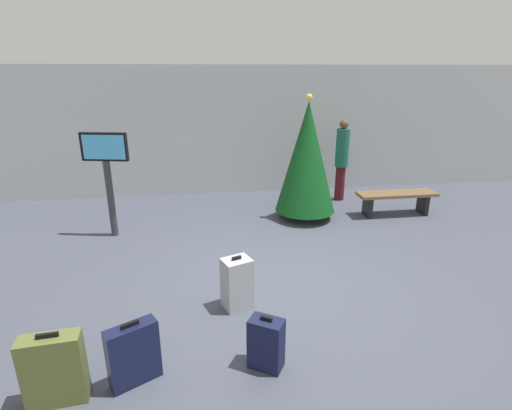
{
  "coord_description": "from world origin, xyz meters",
  "views": [
    {
      "loc": [
        -1.01,
        -4.72,
        2.83
      ],
      "look_at": [
        -0.21,
        0.83,
        0.9
      ],
      "focal_mm": 27.44,
      "sensor_mm": 36.0,
      "label": 1
    }
  ],
  "objects": [
    {
      "name": "suitcase_2",
      "position": [
        -0.63,
        -0.46,
        0.33
      ],
      "size": [
        0.42,
        0.38,
        0.7
      ],
      "color": "#9EA0A5",
      "rests_on": "ground_plane"
    },
    {
      "name": "suitcase_1",
      "position": [
        -0.45,
        -1.56,
        0.27
      ],
      "size": [
        0.39,
        0.35,
        0.58
      ],
      "color": "#141938",
      "rests_on": "ground_plane"
    },
    {
      "name": "traveller_0",
      "position": [
        2.13,
        3.55,
        0.98
      ],
      "size": [
        0.41,
        0.41,
        1.82
      ],
      "color": "#4C1419",
      "rests_on": "ground_plane"
    },
    {
      "name": "waiting_bench",
      "position": [
        2.93,
        2.4,
        0.36
      ],
      "size": [
        1.62,
        0.44,
        0.48
      ],
      "color": "brown",
      "rests_on": "ground_plane"
    },
    {
      "name": "suitcase_3",
      "position": [
        -2.37,
        -1.72,
        0.34
      ],
      "size": [
        0.53,
        0.24,
        0.72
      ],
      "color": "#59602D",
      "rests_on": "ground_plane"
    },
    {
      "name": "holiday_tree",
      "position": [
        1.03,
        2.49,
        1.24
      ],
      "size": [
        1.18,
        1.18,
        2.43
      ],
      "color": "#4C3319",
      "rests_on": "ground_plane"
    },
    {
      "name": "suitcase_0",
      "position": [
        -1.72,
        -1.58,
        0.31
      ],
      "size": [
        0.5,
        0.37,
        0.66
      ],
      "color": "#141938",
      "rests_on": "ground_plane"
    },
    {
      "name": "flight_info_kiosk",
      "position": [
        -2.61,
        2.13,
        1.28
      ],
      "size": [
        0.8,
        0.26,
        1.86
      ],
      "color": "#333338",
      "rests_on": "ground_plane"
    },
    {
      "name": "back_wall",
      "position": [
        0.0,
        4.56,
        1.48
      ],
      "size": [
        16.0,
        0.2,
        2.97
      ],
      "primitive_type": "cube",
      "color": "#B7BCC1",
      "rests_on": "ground_plane"
    },
    {
      "name": "ground_plane",
      "position": [
        0.0,
        0.0,
        0.0
      ],
      "size": [
        16.0,
        16.0,
        0.0
      ],
      "primitive_type": "plane",
      "color": "#424754"
    }
  ]
}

